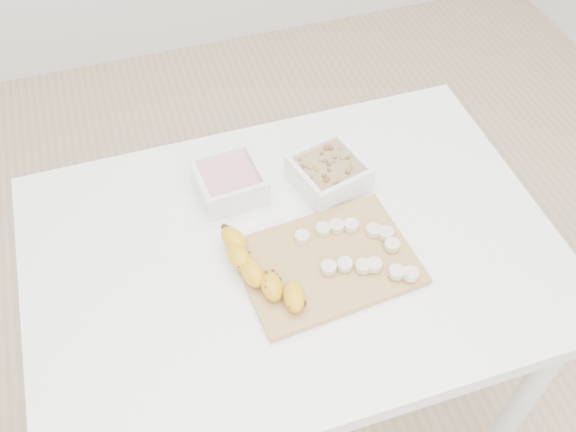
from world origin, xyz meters
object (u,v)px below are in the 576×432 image
object	(u,v)px
bowl_yogurt	(230,181)
cutting_board	(327,263)
banana	(262,271)
table	(293,276)
bowl_granola	(329,173)

from	to	relation	value
bowl_yogurt	cutting_board	world-z (taller)	bowl_yogurt
banana	bowl_yogurt	bearing A→B (deg)	77.33
table	cutting_board	bearing A→B (deg)	-50.41
banana	table	bearing A→B (deg)	23.53
bowl_yogurt	cutting_board	bearing A→B (deg)	-62.13
bowl_yogurt	banana	bearing A→B (deg)	-90.34
table	bowl_yogurt	size ratio (longest dim) A/B	7.30
table	cutting_board	size ratio (longest dim) A/B	3.18
bowl_granola	banana	distance (m)	0.27
bowl_granola	bowl_yogurt	bearing A→B (deg)	168.09
bowl_yogurt	banana	xyz separation A→B (m)	(-0.00, -0.23, 0.00)
table	banana	size ratio (longest dim) A/B	4.59
table	cutting_board	xyz separation A→B (m)	(0.05, -0.06, 0.10)
table	bowl_granola	distance (m)	0.22
cutting_board	banana	world-z (taller)	banana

